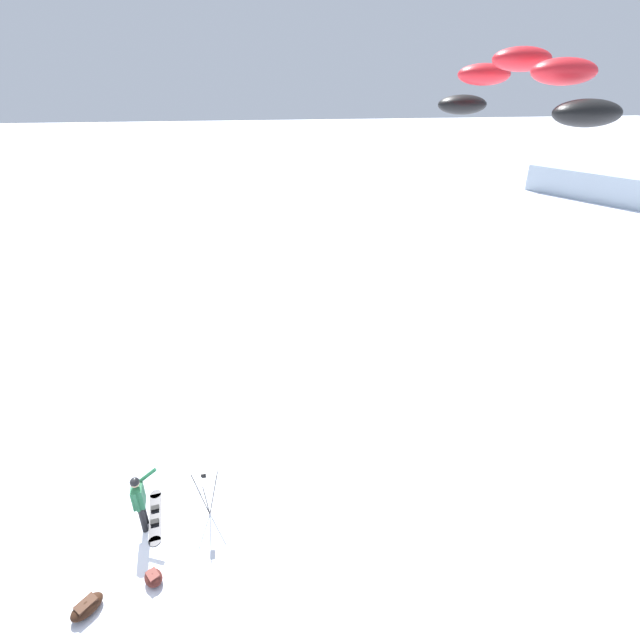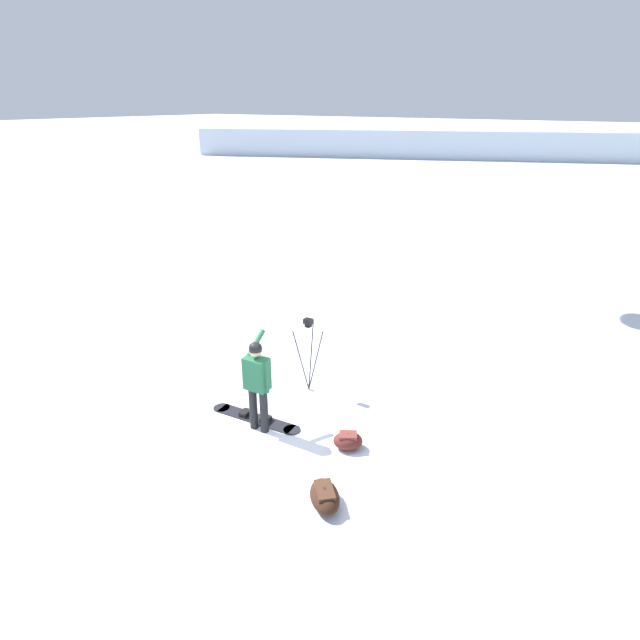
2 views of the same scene
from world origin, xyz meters
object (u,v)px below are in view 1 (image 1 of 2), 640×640
object	(u,v)px
snowboarder	(139,498)
gear_bag_small	(153,577)
gear_bag_large	(87,606)
traction_kite	(517,85)
camera_tripod	(205,485)
snowboard	(155,516)

from	to	relation	value
snowboarder	gear_bag_small	world-z (taller)	snowboarder
snowboarder	gear_bag_large	xyz separation A→B (m)	(0.88, 1.92, -0.84)
traction_kite	camera_tripod	xyz separation A→B (m)	(7.00, 0.82, -8.73)
snowboard	camera_tripod	distance (m)	1.72
gear_bag_large	camera_tripod	xyz separation A→B (m)	(-2.43, -1.99, 0.90)
gear_bag_large	gear_bag_small	size ratio (longest dim) A/B	1.30
snowboard	camera_tripod	world-z (taller)	camera_tripod
snowboard	gear_bag_small	size ratio (longest dim) A/B	2.99
gear_bag_small	gear_bag_large	bearing A→B (deg)	17.59
snowboarder	gear_bag_small	size ratio (longest dim) A/B	2.80
gear_bag_large	traction_kite	bearing A→B (deg)	-163.40
snowboarder	snowboard	distance (m)	1.01
snowboarder	camera_tripod	bearing A→B (deg)	-177.43
traction_kite	gear_bag_small	world-z (taller)	traction_kite
snowboarder	gear_bag_large	size ratio (longest dim) A/B	2.15
gear_bag_large	snowboard	bearing A→B (deg)	-116.03
snowboard	camera_tripod	bearing A→B (deg)	172.19
traction_kite	gear_bag_small	distance (m)	12.85
snowboard	gear_bag_large	world-z (taller)	gear_bag_large
gear_bag_large	gear_bag_small	bearing A→B (deg)	-162.41
snowboard	gear_bag_small	world-z (taller)	gear_bag_small
camera_tripod	traction_kite	bearing A→B (deg)	-173.31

